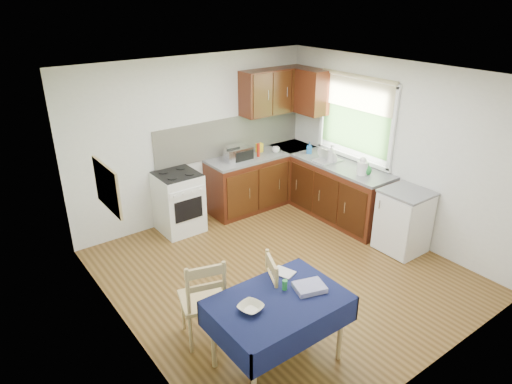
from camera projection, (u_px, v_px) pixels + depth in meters
floor at (281, 272)px, 5.89m from camera, size 4.20×4.20×0.00m
ceiling at (287, 75)px, 4.88m from camera, size 4.00×4.20×0.02m
wall_back at (195, 140)px, 6.92m from camera, size 4.00×0.02×2.50m
wall_front at (443, 260)px, 3.85m from camera, size 4.00×0.02×2.50m
wall_left at (121, 232)px, 4.29m from camera, size 0.02×4.20×2.50m
wall_right at (392, 150)px, 6.47m from camera, size 0.02×4.20×2.50m
base_cabinets at (297, 186)px, 7.38m from camera, size 1.90×2.30×0.86m
worktop_back at (262, 154)px, 7.43m from camera, size 1.90×0.60×0.04m
worktop_right at (342, 166)px, 6.94m from camera, size 0.60×1.70×0.04m
worktop_corner at (292, 147)px, 7.78m from camera, size 0.60×0.60×0.04m
splashback at (231, 136)px, 7.29m from camera, size 2.70×0.02×0.60m
upper_cabinets at (286, 91)px, 7.29m from camera, size 1.20×0.85×0.70m
stove at (179, 202)px, 6.75m from camera, size 0.60×0.61×0.92m
window at (356, 113)px, 6.81m from camera, size 0.04×1.48×1.26m
fridge at (403, 221)px, 6.24m from camera, size 0.58×0.60×0.89m
corkboard at (107, 187)px, 4.39m from camera, size 0.04×0.62×0.47m
dining_table at (278, 309)px, 4.21m from camera, size 1.24×0.84×0.75m
chair_far at (204, 298)px, 4.54m from camera, size 0.55×0.55×1.00m
chair_near at (284, 295)px, 4.62m from camera, size 0.56×0.56×0.96m
toaster at (234, 155)px, 7.04m from camera, size 0.28×0.17×0.21m
sandwich_press at (240, 153)px, 7.16m from camera, size 0.33×0.29×0.19m
sauce_bottle at (258, 150)px, 7.23m from camera, size 0.05×0.05×0.22m
yellow_packet at (259, 148)px, 7.45m from camera, size 0.12×0.09×0.14m
dish_rack at (327, 160)px, 7.07m from camera, size 0.41×0.31×0.19m
kettle at (362, 167)px, 6.53m from camera, size 0.16×0.16×0.26m
cup at (276, 150)px, 7.43m from camera, size 0.16×0.16×0.09m
soap_bottle_a at (331, 154)px, 6.95m from camera, size 0.13×0.13×0.28m
soap_bottle_b at (309, 148)px, 7.38m from camera, size 0.12×0.12×0.19m
soap_bottle_c at (367, 168)px, 6.54m from camera, size 0.20×0.20×0.19m
plate_bowl at (251, 308)px, 4.02m from camera, size 0.26×0.26×0.05m
book at (279, 276)px, 4.49m from camera, size 0.22×0.25×0.02m
spice_jar at (285, 285)px, 4.29m from camera, size 0.05×0.05×0.10m
tea_towel at (310, 287)px, 4.30m from camera, size 0.33×0.29×0.05m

